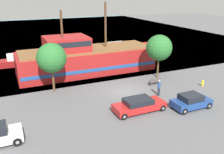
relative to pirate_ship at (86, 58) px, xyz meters
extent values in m
plane|color=#5B5B5E|center=(1.73, -8.63, -1.96)|extent=(160.00, 160.00, 0.00)
plane|color=slate|center=(1.73, 35.37, -1.96)|extent=(80.00, 80.00, 0.00)
cube|color=#A31E1E|center=(0.16, 0.00, -0.41)|extent=(18.60, 5.77, 3.08)
cube|color=#234C93|center=(0.16, 0.00, -0.88)|extent=(18.23, 5.85, 0.45)
cube|color=#A31E1E|center=(10.06, 0.00, 0.05)|extent=(1.40, 3.17, 2.16)
cube|color=brown|center=(0.16, 0.00, 1.25)|extent=(17.85, 5.30, 0.25)
cube|color=#A31E1E|center=(-2.63, 0.00, 2.27)|extent=(5.58, 4.61, 1.79)
cube|color=black|center=(-2.63, 0.00, 2.54)|extent=(5.30, 4.67, 0.64)
cylinder|color=#4C331E|center=(2.95, 0.00, 4.41)|extent=(0.28, 0.28, 6.06)
cylinder|color=#4C331E|center=(-3.09, 0.00, 3.95)|extent=(0.28, 0.28, 5.15)
cube|color=maroon|center=(-8.53, 7.34, -1.48)|extent=(5.08, 2.08, 0.95)
cube|color=silver|center=(-8.92, 7.34, -0.58)|extent=(2.03, 1.62, 0.85)
cube|color=black|center=(-8.31, 7.34, -0.58)|extent=(0.12, 1.45, 0.68)
cube|color=navy|center=(9.06, 8.36, -1.46)|extent=(7.13, 1.88, 1.00)
cube|color=silver|center=(8.53, 8.36, -0.44)|extent=(2.85, 1.47, 1.03)
cube|color=black|center=(9.39, 8.36, -0.44)|extent=(0.12, 1.32, 0.82)
cube|color=navy|center=(5.58, -14.97, -1.40)|extent=(3.84, 1.81, 0.64)
cube|color=black|center=(5.46, -14.97, -0.80)|extent=(1.99, 1.63, 0.55)
cylinder|color=black|center=(7.05, -15.79, -1.63)|extent=(0.64, 0.22, 0.64)
cylinder|color=gray|center=(7.05, -15.79, -1.63)|extent=(0.24, 0.25, 0.24)
cylinder|color=black|center=(7.05, -14.15, -1.63)|extent=(0.64, 0.22, 0.64)
cylinder|color=gray|center=(7.05, -14.15, -1.63)|extent=(0.24, 0.25, 0.24)
cylinder|color=black|center=(4.11, -15.79, -1.63)|extent=(0.64, 0.22, 0.64)
cylinder|color=gray|center=(4.11, -15.79, -1.63)|extent=(0.24, 0.25, 0.24)
cylinder|color=black|center=(4.11, -14.15, -1.63)|extent=(0.64, 0.22, 0.64)
cylinder|color=gray|center=(4.11, -14.15, -1.63)|extent=(0.24, 0.25, 0.24)
cylinder|color=black|center=(-10.26, -14.67, -1.62)|extent=(0.66, 0.22, 0.66)
cylinder|color=gray|center=(-10.26, -14.67, -1.62)|extent=(0.25, 0.25, 0.25)
cylinder|color=black|center=(-10.26, -13.15, -1.62)|extent=(0.66, 0.22, 0.66)
cylinder|color=gray|center=(-10.26, -13.15, -1.62)|extent=(0.25, 0.25, 0.25)
cube|color=#B21E1E|center=(0.66, -13.51, -1.42)|extent=(4.94, 1.91, 0.61)
cube|color=black|center=(0.51, -13.51, -0.88)|extent=(2.57, 1.72, 0.48)
cylinder|color=black|center=(2.70, -14.38, -1.65)|extent=(0.62, 0.22, 0.62)
cylinder|color=gray|center=(2.70, -14.38, -1.65)|extent=(0.23, 0.25, 0.23)
cylinder|color=black|center=(2.70, -12.64, -1.65)|extent=(0.62, 0.22, 0.62)
cylinder|color=gray|center=(2.70, -12.64, -1.65)|extent=(0.23, 0.25, 0.23)
cylinder|color=black|center=(-1.37, -14.38, -1.65)|extent=(0.62, 0.22, 0.62)
cylinder|color=gray|center=(-1.37, -14.38, -1.65)|extent=(0.23, 0.25, 0.23)
cylinder|color=black|center=(-1.37, -12.64, -1.65)|extent=(0.62, 0.22, 0.62)
cylinder|color=gray|center=(-1.37, -12.64, -1.65)|extent=(0.23, 0.25, 0.23)
cylinder|color=yellow|center=(10.83, -10.93, -1.67)|extent=(0.22, 0.22, 0.56)
sphere|color=yellow|center=(10.83, -10.93, -1.32)|extent=(0.25, 0.25, 0.25)
cylinder|color=yellow|center=(10.67, -10.93, -1.65)|extent=(0.10, 0.09, 0.09)
cylinder|color=yellow|center=(10.99, -10.93, -1.65)|extent=(0.10, 0.09, 0.09)
cube|color=#4C4742|center=(5.91, -8.17, -1.53)|extent=(1.52, 0.45, 0.05)
cube|color=#4C4742|center=(5.91, -8.36, -1.31)|extent=(1.52, 0.06, 0.40)
cube|color=#2D2D2D|center=(5.21, -8.17, -1.76)|extent=(0.12, 0.36, 0.40)
cube|color=#2D2D2D|center=(6.61, -8.17, -1.76)|extent=(0.12, 0.36, 0.40)
cylinder|color=#232838|center=(4.47, -11.12, -1.51)|extent=(0.27, 0.27, 0.89)
cylinder|color=#2D4C93|center=(4.47, -11.12, -0.73)|extent=(0.32, 0.32, 0.68)
sphere|color=beige|center=(4.47, -11.12, -0.27)|extent=(0.24, 0.24, 0.24)
cylinder|color=brown|center=(-5.64, -5.33, -0.70)|extent=(0.24, 0.24, 2.52)
sphere|color=#286B2D|center=(-5.64, -5.33, 1.95)|extent=(3.26, 3.26, 3.26)
cylinder|color=brown|center=(7.76, -6.00, -0.69)|extent=(0.24, 0.24, 2.54)
sphere|color=#286B2D|center=(7.76, -6.00, 1.99)|extent=(3.29, 3.29, 3.29)
camera|label=1|loc=(-10.36, -31.79, 8.83)|focal=40.00mm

